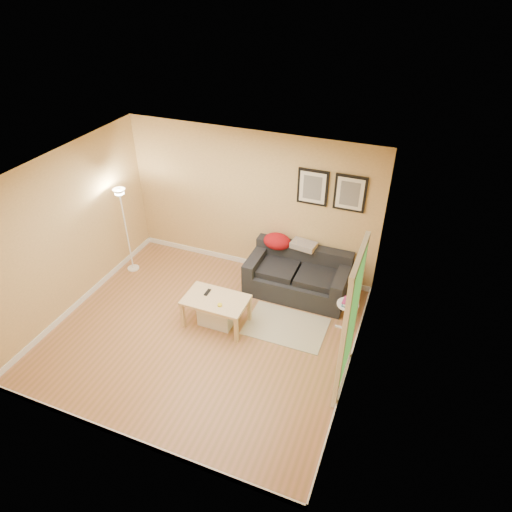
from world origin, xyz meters
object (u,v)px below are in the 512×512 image
object	(u,v)px
coffee_table	(216,311)
book_stack	(348,302)
sofa	(298,274)
storage_bin	(217,314)
floor_lamp	(127,233)
side_table	(346,316)

from	to	relation	value
coffee_table	book_stack	distance (m)	2.03
sofa	storage_bin	size ratio (longest dim) A/B	3.09
sofa	floor_lamp	size ratio (longest dim) A/B	1.04
coffee_table	book_stack	size ratio (longest dim) A/B	4.65
storage_bin	book_stack	distance (m)	2.04
storage_bin	floor_lamp	xyz separation A→B (m)	(-2.10, 0.74, 0.61)
floor_lamp	coffee_table	bearing A→B (deg)	-20.08
sofa	book_stack	size ratio (longest dim) A/B	8.05
storage_bin	side_table	distance (m)	2.01
coffee_table	side_table	distance (m)	2.01
storage_bin	book_stack	bearing A→B (deg)	16.84
sofa	coffee_table	xyz separation A→B (m)	(-0.94, -1.23, -0.13)
side_table	floor_lamp	bearing A→B (deg)	177.74
coffee_table	side_table	bearing A→B (deg)	22.84
coffee_table	side_table	world-z (taller)	side_table
storage_bin	book_stack	xyz separation A→B (m)	(1.92, 0.58, 0.37)
side_table	floor_lamp	xyz separation A→B (m)	(-4.02, 0.16, 0.52)
coffee_table	floor_lamp	bearing A→B (deg)	165.16
side_table	floor_lamp	distance (m)	4.06
sofa	floor_lamp	distance (m)	3.10
storage_bin	floor_lamp	bearing A→B (deg)	160.55
floor_lamp	side_table	bearing A→B (deg)	-2.26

